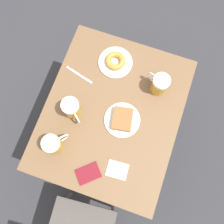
{
  "coord_description": "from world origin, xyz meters",
  "views": [
    {
      "loc": [
        -0.11,
        0.32,
        2.15
      ],
      "look_at": [
        0.0,
        0.0,
        0.78
      ],
      "focal_mm": 40.0,
      "sensor_mm": 36.0,
      "label": 1
    }
  ],
  "objects_px": {
    "beer_mug_center": "(72,109)",
    "passport_near_edge": "(88,173)",
    "napkin_folded": "(117,170)",
    "fork": "(79,75)",
    "plate_with_donut": "(115,62)",
    "plate_with_cake": "(122,120)",
    "beer_mug_left": "(159,84)",
    "beer_mug_right": "(54,144)"
  },
  "relations": [
    {
      "from": "beer_mug_left",
      "to": "beer_mug_center",
      "type": "relative_size",
      "value": 1.0
    },
    {
      "from": "plate_with_cake",
      "to": "passport_near_edge",
      "type": "relative_size",
      "value": 1.34
    },
    {
      "from": "beer_mug_right",
      "to": "passport_near_edge",
      "type": "distance_m",
      "value": 0.24
    },
    {
      "from": "plate_with_donut",
      "to": "fork",
      "type": "distance_m",
      "value": 0.23
    },
    {
      "from": "beer_mug_center",
      "to": "fork",
      "type": "relative_size",
      "value": 0.76
    },
    {
      "from": "plate_with_donut",
      "to": "beer_mug_left",
      "type": "xyz_separation_m",
      "value": [
        -0.29,
        0.07,
        0.05
      ]
    },
    {
      "from": "beer_mug_right",
      "to": "napkin_folded",
      "type": "height_order",
      "value": "beer_mug_right"
    },
    {
      "from": "beer_mug_left",
      "to": "napkin_folded",
      "type": "bearing_deg",
      "value": 82.31
    },
    {
      "from": "beer_mug_left",
      "to": "beer_mug_center",
      "type": "distance_m",
      "value": 0.51
    },
    {
      "from": "beer_mug_right",
      "to": "fork",
      "type": "distance_m",
      "value": 0.44
    },
    {
      "from": "plate_with_cake",
      "to": "beer_mug_right",
      "type": "relative_size",
      "value": 1.49
    },
    {
      "from": "beer_mug_right",
      "to": "passport_near_edge",
      "type": "xyz_separation_m",
      "value": [
        -0.22,
        0.08,
        -0.07
      ]
    },
    {
      "from": "fork",
      "to": "passport_near_edge",
      "type": "height_order",
      "value": "passport_near_edge"
    },
    {
      "from": "beer_mug_left",
      "to": "beer_mug_right",
      "type": "xyz_separation_m",
      "value": [
        0.43,
        0.51,
        0.0
      ]
    },
    {
      "from": "fork",
      "to": "passport_near_edge",
      "type": "xyz_separation_m",
      "value": [
        -0.25,
        0.52,
        0.0
      ]
    },
    {
      "from": "plate_with_cake",
      "to": "beer_mug_left",
      "type": "height_order",
      "value": "beer_mug_left"
    },
    {
      "from": "plate_with_donut",
      "to": "napkin_folded",
      "type": "height_order",
      "value": "plate_with_donut"
    },
    {
      "from": "beer_mug_left",
      "to": "passport_near_edge",
      "type": "xyz_separation_m",
      "value": [
        0.21,
        0.59,
        -0.07
      ]
    },
    {
      "from": "passport_near_edge",
      "to": "beer_mug_right",
      "type": "bearing_deg",
      "value": -20.58
    },
    {
      "from": "beer_mug_center",
      "to": "passport_near_edge",
      "type": "height_order",
      "value": "beer_mug_center"
    },
    {
      "from": "beer_mug_left",
      "to": "napkin_folded",
      "type": "xyz_separation_m",
      "value": [
        0.07,
        0.52,
        -0.07
      ]
    },
    {
      "from": "beer_mug_left",
      "to": "passport_near_edge",
      "type": "distance_m",
      "value": 0.63
    },
    {
      "from": "plate_with_cake",
      "to": "plate_with_donut",
      "type": "relative_size",
      "value": 1.0
    },
    {
      "from": "plate_with_cake",
      "to": "beer_mug_center",
      "type": "height_order",
      "value": "beer_mug_center"
    },
    {
      "from": "beer_mug_center",
      "to": "napkin_folded",
      "type": "xyz_separation_m",
      "value": [
        -0.34,
        0.23,
        -0.07
      ]
    },
    {
      "from": "beer_mug_center",
      "to": "beer_mug_right",
      "type": "relative_size",
      "value": 1.0
    },
    {
      "from": "napkin_folded",
      "to": "fork",
      "type": "bearing_deg",
      "value": -48.74
    },
    {
      "from": "fork",
      "to": "beer_mug_center",
      "type": "bearing_deg",
      "value": 102.93
    },
    {
      "from": "plate_with_cake",
      "to": "beer_mug_right",
      "type": "bearing_deg",
      "value": 40.88
    },
    {
      "from": "napkin_folded",
      "to": "fork",
      "type": "height_order",
      "value": "same"
    },
    {
      "from": "napkin_folded",
      "to": "fork",
      "type": "relative_size",
      "value": 0.65
    },
    {
      "from": "napkin_folded",
      "to": "passport_near_edge",
      "type": "xyz_separation_m",
      "value": [
        0.14,
        0.07,
        0.0
      ]
    },
    {
      "from": "beer_mug_left",
      "to": "beer_mug_right",
      "type": "distance_m",
      "value": 0.66
    },
    {
      "from": "plate_with_donut",
      "to": "passport_near_edge",
      "type": "relative_size",
      "value": 1.34
    },
    {
      "from": "plate_with_cake",
      "to": "napkin_folded",
      "type": "relative_size",
      "value": 1.73
    },
    {
      "from": "napkin_folded",
      "to": "passport_near_edge",
      "type": "bearing_deg",
      "value": 25.97
    },
    {
      "from": "plate_with_cake",
      "to": "beer_mug_left",
      "type": "relative_size",
      "value": 1.49
    },
    {
      "from": "plate_with_cake",
      "to": "passport_near_edge",
      "type": "bearing_deg",
      "value": 76.94
    },
    {
      "from": "plate_with_cake",
      "to": "passport_near_edge",
      "type": "distance_m",
      "value": 0.35
    },
    {
      "from": "napkin_folded",
      "to": "beer_mug_left",
      "type": "bearing_deg",
      "value": -97.69
    },
    {
      "from": "beer_mug_left",
      "to": "napkin_folded",
      "type": "relative_size",
      "value": 1.16
    },
    {
      "from": "fork",
      "to": "plate_with_donut",
      "type": "bearing_deg",
      "value": -140.68
    }
  ]
}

